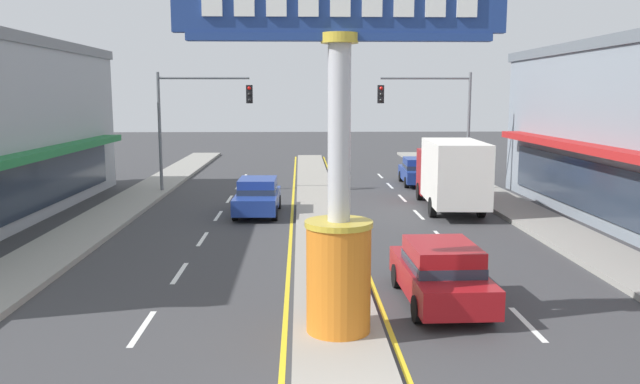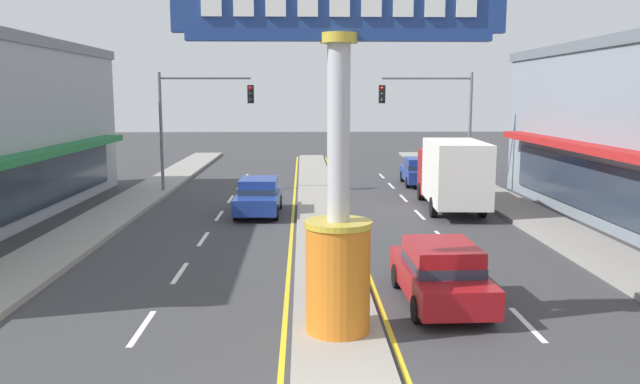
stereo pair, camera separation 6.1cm
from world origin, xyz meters
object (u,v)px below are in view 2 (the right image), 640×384
(sedan_near_right_lane, at_px, (440,272))
(sedan_near_left_lane, at_px, (420,171))
(traffic_light_left_side, at_px, (195,111))
(box_truck_far_right_lane, at_px, (452,172))
(sedan_mid_left_lane, at_px, (259,196))
(district_sign, at_px, (338,167))
(traffic_light_right_side, at_px, (437,111))

(sedan_near_right_lane, relative_size, sedan_near_left_lane, 1.00)
(sedan_near_left_lane, bearing_deg, traffic_light_left_side, -166.85)
(traffic_light_left_side, bearing_deg, box_truck_far_right_lane, -23.96)
(traffic_light_left_side, distance_m, sedan_mid_left_lane, 7.78)
(box_truck_far_right_lane, bearing_deg, district_sign, -111.48)
(traffic_light_right_side, bearing_deg, sedan_near_left_lane, 95.78)
(box_truck_far_right_lane, bearing_deg, traffic_light_right_side, 86.00)
(sedan_mid_left_lane, bearing_deg, traffic_light_left_side, 120.97)
(district_sign, xyz_separation_m, sedan_mid_left_lane, (-2.61, 14.16, -2.83))
(sedan_near_right_lane, height_order, sedan_mid_left_lane, same)
(traffic_light_left_side, xyz_separation_m, sedan_near_right_lane, (8.81, -18.05, -3.46))
(district_sign, xyz_separation_m, traffic_light_left_side, (-6.20, 20.14, 0.63))
(traffic_light_right_side, bearing_deg, box_truck_far_right_lane, -94.00)
(district_sign, distance_m, box_truck_far_right_lane, 16.02)
(sedan_near_left_lane, bearing_deg, sedan_mid_left_lane, -134.05)
(traffic_light_left_side, height_order, traffic_light_right_side, same)
(traffic_light_left_side, relative_size, sedan_mid_left_lane, 1.43)
(traffic_light_right_side, relative_size, box_truck_far_right_lane, 0.88)
(traffic_light_left_side, relative_size, box_truck_far_right_lane, 0.88)
(traffic_light_left_side, bearing_deg, sedan_near_right_lane, -63.99)
(district_sign, height_order, traffic_light_left_side, district_sign)
(district_sign, height_order, traffic_light_right_side, district_sign)
(box_truck_far_right_lane, relative_size, sedan_near_left_lane, 1.60)
(traffic_light_left_side, bearing_deg, sedan_mid_left_lane, -59.03)
(district_sign, distance_m, sedan_mid_left_lane, 14.68)
(district_sign, bearing_deg, traffic_light_left_side, 107.10)
(traffic_light_left_side, bearing_deg, district_sign, -72.90)
(district_sign, relative_size, box_truck_far_right_lane, 1.08)
(sedan_near_right_lane, relative_size, sedan_mid_left_lane, 1.00)
(sedan_near_left_lane, bearing_deg, box_truck_far_right_lane, -90.60)
(traffic_light_right_side, bearing_deg, traffic_light_left_side, 179.93)
(sedan_near_right_lane, bearing_deg, district_sign, -141.30)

